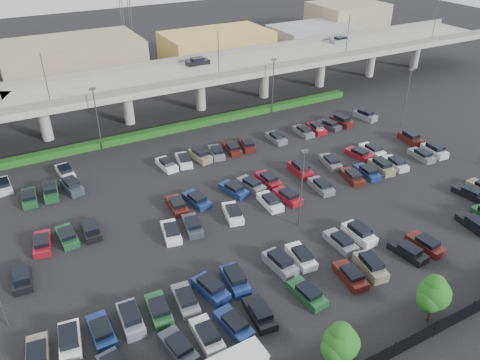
% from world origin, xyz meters
% --- Properties ---
extents(ground, '(280.00, 280.00, 0.00)m').
position_xyz_m(ground, '(0.00, 0.00, 0.00)').
color(ground, black).
extents(overpass, '(150.00, 13.00, 15.80)m').
position_xyz_m(overpass, '(-0.25, 32.03, 6.97)').
color(overpass, gray).
rests_on(overpass, ground).
extents(hedge, '(66.00, 1.60, 1.10)m').
position_xyz_m(hedge, '(0.00, 25.00, 0.55)').
color(hedge, '#123E12').
rests_on(hedge, ground).
extents(fence, '(70.00, 0.10, 2.00)m').
position_xyz_m(fence, '(-0.05, -28.00, 0.90)').
color(fence, black).
rests_on(fence, ground).
extents(tree_row, '(65.07, 3.66, 5.94)m').
position_xyz_m(tree_row, '(0.70, -26.53, 3.52)').
color(tree_row, '#332316').
rests_on(tree_row, ground).
extents(parked_cars, '(62.90, 41.59, 1.67)m').
position_xyz_m(parked_cars, '(-1.12, -3.42, 0.61)').
color(parked_cars, black).
rests_on(parked_cars, ground).
extents(light_poles, '(66.90, 48.38, 10.30)m').
position_xyz_m(light_poles, '(-4.13, 2.00, 6.24)').
color(light_poles, '#47474B').
rests_on(light_poles, ground).
extents(distant_buildings, '(138.00, 24.00, 9.00)m').
position_xyz_m(distant_buildings, '(12.38, 61.81, 3.74)').
color(distant_buildings, gray).
rests_on(distant_buildings, ground).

